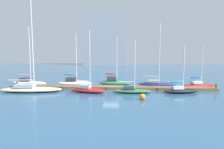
{
  "coord_description": "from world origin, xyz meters",
  "views": [
    {
      "loc": [
        2.41,
        -32.29,
        5.99
      ],
      "look_at": [
        0.0,
        2.0,
        2.0
      ],
      "focal_mm": 34.54,
      "sensor_mm": 36.0,
      "label": 1
    }
  ],
  "objects": [
    {
      "name": "sailboat_1",
      "position": [
        -11.3,
        -2.98,
        0.53
      ],
      "size": [
        8.97,
        3.54,
        14.03
      ],
      "rotation": [
        0.0,
        0.0,
        0.1
      ],
      "color": "beige",
      "rests_on": "ground_plane"
    },
    {
      "name": "mooring_buoy_orange",
      "position": [
        4.28,
        -6.75,
        0.36
      ],
      "size": [
        0.73,
        0.73,
        0.73
      ],
      "primitive_type": "sphere",
      "color": "orange",
      "rests_on": "ground_plane"
    },
    {
      "name": "sailboat_7",
      "position": [
        9.79,
        -2.52,
        0.48
      ],
      "size": [
        5.18,
        2.29,
        6.56
      ],
      "rotation": [
        0.0,
        0.0,
        0.2
      ],
      "color": "black",
      "rests_on": "ground_plane"
    },
    {
      "name": "dock_pier",
      "position": [
        0.0,
        0.0,
        0.21
      ],
      "size": [
        31.27,
        1.88,
        0.43
      ],
      "primitive_type": "cube",
      "color": "brown",
      "rests_on": "ground_plane"
    },
    {
      "name": "dock_piling_near_end",
      "position": [
        -15.24,
        0.79,
        0.58
      ],
      "size": [
        0.28,
        0.28,
        1.15
      ],
      "primitive_type": "cylinder",
      "color": "brown",
      "rests_on": "ground_plane"
    },
    {
      "name": "ground_plane",
      "position": [
        0.0,
        0.0,
        0.0
      ],
      "size": [
        120.0,
        120.0,
        0.0
      ],
      "primitive_type": "plane",
      "color": "#2D567A"
    },
    {
      "name": "sailboat_3",
      "position": [
        -3.01,
        -3.01,
        0.49
      ],
      "size": [
        5.36,
        2.59,
        8.67
      ],
      "rotation": [
        0.0,
        0.0,
        -0.23
      ],
      "color": "#B21E1E",
      "rests_on": "ground_plane"
    },
    {
      "name": "sailboat_4",
      "position": [
        0.39,
        2.8,
        0.65
      ],
      "size": [
        5.32,
        1.9,
        7.85
      ],
      "rotation": [
        0.0,
        0.0,
        -0.07
      ],
      "color": "#2D7047",
      "rests_on": "ground_plane"
    },
    {
      "name": "dock_piling_far_end",
      "position": [
        15.24,
        -0.79,
        0.58
      ],
      "size": [
        0.28,
        0.28,
        1.15
      ],
      "primitive_type": "cylinder",
      "color": "brown",
      "rests_on": "ground_plane"
    },
    {
      "name": "harbor_building_distant",
      "position": [
        -6.13,
        53.74,
        10.33
      ],
      "size": [
        16.6,
        10.99,
        20.66
      ],
      "primitive_type": "cube",
      "color": "#9399A3",
      "rests_on": "ground_plane"
    },
    {
      "name": "sailboat_5",
      "position": [
        3.13,
        -2.85,
        0.42
      ],
      "size": [
        5.27,
        1.55,
        7.31
      ],
      "rotation": [
        0.0,
        0.0,
        0.01
      ],
      "color": "#2D7047",
      "rests_on": "ground_plane"
    },
    {
      "name": "sailboat_2",
      "position": [
        -6.25,
        2.41,
        0.6
      ],
      "size": [
        5.64,
        1.88,
        8.6
      ],
      "rotation": [
        0.0,
        0.0,
        -0.0
      ],
      "color": "white",
      "rests_on": "ground_plane"
    },
    {
      "name": "sailboat_8",
      "position": [
        13.97,
        2.78,
        0.44
      ],
      "size": [
        5.69,
        2.94,
        6.89
      ],
      "rotation": [
        0.0,
        0.0,
        0.24
      ],
      "color": "#B21E1E",
      "rests_on": "ground_plane"
    },
    {
      "name": "sailboat_6",
      "position": [
        7.29,
        3.35,
        0.46
      ],
      "size": [
        6.32,
        2.84,
        10.21
      ],
      "rotation": [
        0.0,
        0.0,
        -0.14
      ],
      "color": "navy",
      "rests_on": "ground_plane"
    },
    {
      "name": "sailboat_0",
      "position": [
        -14.13,
        2.63,
        0.53
      ],
      "size": [
        6.63,
        2.97,
        9.67
      ],
      "rotation": [
        0.0,
        0.0,
        -0.19
      ],
      "color": "white",
      "rests_on": "ground_plane"
    }
  ]
}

